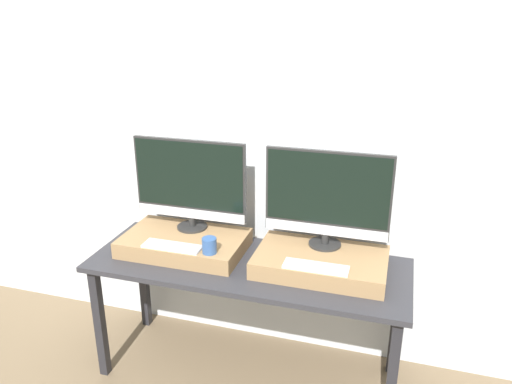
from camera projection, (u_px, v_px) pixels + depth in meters
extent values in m
cube|color=silver|center=(267.00, 146.00, 2.90)|extent=(8.00, 0.04, 2.60)
cube|color=#2D2D33|center=(248.00, 265.00, 2.76)|extent=(1.76, 0.64, 0.03)
cube|color=#232328|center=(100.00, 323.00, 2.88)|extent=(0.05, 0.05, 0.71)
cube|color=#232328|center=(392.00, 380.00, 2.43)|extent=(0.05, 0.05, 0.71)
cube|color=#232328|center=(144.00, 279.00, 3.34)|extent=(0.05, 0.05, 0.71)
cube|color=#232328|center=(396.00, 320.00, 2.90)|extent=(0.05, 0.05, 0.71)
cube|color=#99754C|center=(185.00, 243.00, 2.88)|extent=(0.69, 0.43, 0.09)
cylinder|color=#282828|center=(192.00, 227.00, 2.96)|extent=(0.18, 0.18, 0.01)
cylinder|color=#282828|center=(192.00, 222.00, 2.95)|extent=(0.04, 0.04, 0.05)
cube|color=#282828|center=(190.00, 180.00, 2.86)|extent=(0.67, 0.02, 0.47)
cube|color=black|center=(189.00, 175.00, 2.84)|extent=(0.65, 0.00, 0.39)
cube|color=silver|center=(191.00, 214.00, 2.92)|extent=(0.66, 0.00, 0.06)
cube|color=silver|center=(172.00, 246.00, 2.72)|extent=(0.33, 0.10, 0.01)
cube|color=#B2B2B7|center=(172.00, 245.00, 2.72)|extent=(0.32, 0.09, 0.00)
cylinder|color=#335693|center=(209.00, 246.00, 2.65)|extent=(0.08, 0.08, 0.09)
cube|color=#99754C|center=(321.00, 262.00, 2.66)|extent=(0.69, 0.43, 0.09)
cylinder|color=#282828|center=(325.00, 244.00, 2.75)|extent=(0.18, 0.18, 0.01)
cylinder|color=#282828|center=(325.00, 238.00, 2.74)|extent=(0.04, 0.04, 0.05)
cube|color=#282828|center=(327.00, 194.00, 2.65)|extent=(0.67, 0.02, 0.47)
cube|color=black|center=(327.00, 189.00, 2.62)|extent=(0.65, 0.00, 0.39)
cube|color=silver|center=(325.00, 230.00, 2.70)|extent=(0.66, 0.00, 0.06)
cube|color=silver|center=(316.00, 267.00, 2.51)|extent=(0.33, 0.10, 0.01)
cube|color=#B2B2B7|center=(316.00, 266.00, 2.50)|extent=(0.32, 0.09, 0.00)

